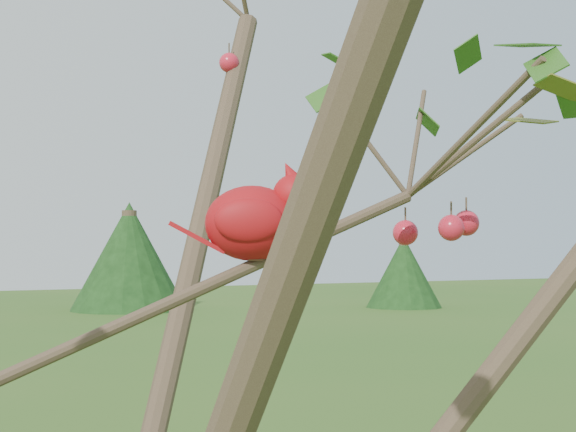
# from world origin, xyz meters

# --- Properties ---
(crabapple_tree) EXTENTS (2.35, 2.05, 2.95)m
(crabapple_tree) POSITION_xyz_m (0.03, -0.02, 2.12)
(crabapple_tree) COLOR #3C2B20
(crabapple_tree) RESTS_ON ground
(cardinal) EXTENTS (0.21, 0.14, 0.15)m
(cardinal) POSITION_xyz_m (0.31, 0.07, 2.16)
(cardinal) COLOR #AE100E
(cardinal) RESTS_ON ground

